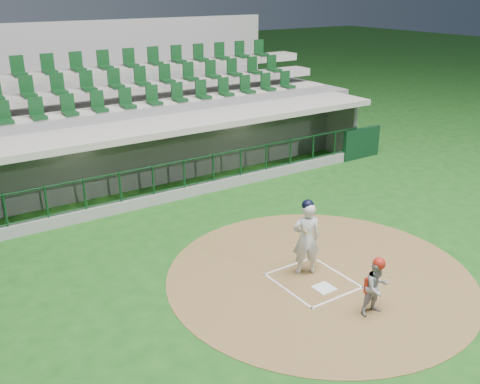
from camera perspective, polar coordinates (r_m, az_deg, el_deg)
name	(u,v)px	position (r m, az deg, el deg)	size (l,w,h in m)	color
ground	(304,276)	(12.83, 6.85, -8.87)	(120.00, 120.00, 0.00)	#164614
dirt_circle	(319,276)	(12.88, 8.47, -8.81)	(7.20, 7.20, 0.01)	brown
home_plate	(324,288)	(12.38, 8.97, -10.09)	(0.43, 0.43, 0.02)	silver
batter_box_chalk	(312,281)	(12.63, 7.74, -9.35)	(1.55, 1.80, 0.01)	silver
dugout_structure	(163,154)	(18.66, -8.20, 4.04)	(16.40, 3.70, 3.00)	gray
seating_deck	(123,123)	(21.21, -12.35, 7.16)	(17.00, 6.72, 5.15)	slate
batter	(306,237)	(12.52, 7.08, -4.80)	(0.92, 0.97, 1.87)	silver
catcher	(377,286)	(11.45, 14.36, -9.71)	(0.63, 0.51, 1.29)	#99999E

